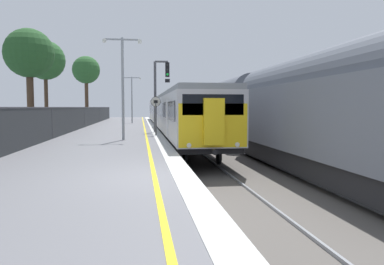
{
  "coord_description": "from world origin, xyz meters",
  "views": [
    {
      "loc": [
        -0.68,
        -9.22,
        1.73
      ],
      "look_at": [
        1.31,
        5.04,
        0.74
      ],
      "focal_mm": 34.63,
      "sensor_mm": 36.0,
      "label": 1
    }
  ],
  "objects_px": {
    "platform_lamp_mid": "(123,80)",
    "platform_lamp_far": "(132,95)",
    "commuter_train_at_platform": "(170,112)",
    "signal_gantry": "(159,88)",
    "background_tree_left": "(86,71)",
    "background_tree_centre": "(29,55)",
    "freight_train_adjacent_track": "(256,109)",
    "background_tree_back": "(44,61)",
    "speed_limit_sign": "(156,111)"
  },
  "relations": [
    {
      "from": "platform_lamp_mid",
      "to": "platform_lamp_far",
      "type": "bearing_deg",
      "value": 90.0
    },
    {
      "from": "commuter_train_at_platform",
      "to": "signal_gantry",
      "type": "bearing_deg",
      "value": -99.37
    },
    {
      "from": "platform_lamp_far",
      "to": "background_tree_left",
      "type": "distance_m",
      "value": 6.69
    },
    {
      "from": "platform_lamp_mid",
      "to": "background_tree_centre",
      "type": "relative_size",
      "value": 0.83
    },
    {
      "from": "platform_lamp_mid",
      "to": "background_tree_centre",
      "type": "xyz_separation_m",
      "value": [
        -5.67,
        3.73,
        1.67
      ]
    },
    {
      "from": "freight_train_adjacent_track",
      "to": "background_tree_centre",
      "type": "xyz_separation_m",
      "value": [
        -13.35,
        2.35,
        3.22
      ]
    },
    {
      "from": "commuter_train_at_platform",
      "to": "signal_gantry",
      "type": "height_order",
      "value": "signal_gantry"
    },
    {
      "from": "signal_gantry",
      "to": "background_tree_centre",
      "type": "xyz_separation_m",
      "value": [
        -7.87,
        -2.36,
        1.76
      ]
    },
    {
      "from": "platform_lamp_mid",
      "to": "background_tree_back",
      "type": "height_order",
      "value": "background_tree_back"
    },
    {
      "from": "commuter_train_at_platform",
      "to": "background_tree_left",
      "type": "height_order",
      "value": "background_tree_left"
    },
    {
      "from": "background_tree_left",
      "to": "background_tree_back",
      "type": "xyz_separation_m",
      "value": [
        -1.1,
        -14.3,
        -0.64
      ]
    },
    {
      "from": "speed_limit_sign",
      "to": "freight_train_adjacent_track",
      "type": "bearing_deg",
      "value": -14.74
    },
    {
      "from": "background_tree_centre",
      "to": "background_tree_back",
      "type": "relative_size",
      "value": 0.95
    },
    {
      "from": "background_tree_back",
      "to": "freight_train_adjacent_track",
      "type": "bearing_deg",
      "value": -31.5
    },
    {
      "from": "platform_lamp_far",
      "to": "background_tree_centre",
      "type": "distance_m",
      "value": 18.39
    },
    {
      "from": "background_tree_left",
      "to": "background_tree_centre",
      "type": "distance_m",
      "value": 20.54
    },
    {
      "from": "background_tree_centre",
      "to": "background_tree_back",
      "type": "distance_m",
      "value": 6.25
    },
    {
      "from": "background_tree_left",
      "to": "background_tree_centre",
      "type": "height_order",
      "value": "background_tree_left"
    },
    {
      "from": "freight_train_adjacent_track",
      "to": "commuter_train_at_platform",
      "type": "bearing_deg",
      "value": 106.39
    },
    {
      "from": "platform_lamp_far",
      "to": "background_tree_back",
      "type": "xyz_separation_m",
      "value": [
        -6.29,
        -11.19,
        2.19
      ]
    },
    {
      "from": "speed_limit_sign",
      "to": "background_tree_left",
      "type": "xyz_separation_m",
      "value": [
        -7.02,
        21.32,
        4.32
      ]
    },
    {
      "from": "background_tree_left",
      "to": "freight_train_adjacent_track",
      "type": "bearing_deg",
      "value": -60.62
    },
    {
      "from": "freight_train_adjacent_track",
      "to": "background_tree_back",
      "type": "bearing_deg",
      "value": 148.5
    },
    {
      "from": "speed_limit_sign",
      "to": "platform_lamp_mid",
      "type": "distance_m",
      "value": 3.82
    },
    {
      "from": "commuter_train_at_platform",
      "to": "signal_gantry",
      "type": "distance_m",
      "value": 9.21
    },
    {
      "from": "freight_train_adjacent_track",
      "to": "platform_lamp_mid",
      "type": "bearing_deg",
      "value": -169.8
    },
    {
      "from": "commuter_train_at_platform",
      "to": "background_tree_left",
      "type": "relative_size",
      "value": 5.56
    },
    {
      "from": "speed_limit_sign",
      "to": "background_tree_left",
      "type": "relative_size",
      "value": 0.31
    },
    {
      "from": "commuter_train_at_platform",
      "to": "platform_lamp_far",
      "type": "bearing_deg",
      "value": 120.93
    },
    {
      "from": "background_tree_left",
      "to": "background_tree_centre",
      "type": "xyz_separation_m",
      "value": [
        -0.48,
        -20.51,
        -1.0
      ]
    },
    {
      "from": "signal_gantry",
      "to": "background_tree_centre",
      "type": "relative_size",
      "value": 0.77
    },
    {
      "from": "commuter_train_at_platform",
      "to": "background_tree_centre",
      "type": "xyz_separation_m",
      "value": [
        -9.34,
        -11.27,
        3.57
      ]
    },
    {
      "from": "platform_lamp_mid",
      "to": "signal_gantry",
      "type": "bearing_deg",
      "value": 70.13
    },
    {
      "from": "commuter_train_at_platform",
      "to": "background_tree_left",
      "type": "distance_m",
      "value": 13.6
    },
    {
      "from": "speed_limit_sign",
      "to": "platform_lamp_far",
      "type": "xyz_separation_m",
      "value": [
        -1.82,
        18.2,
        1.48
      ]
    },
    {
      "from": "speed_limit_sign",
      "to": "background_tree_back",
      "type": "xyz_separation_m",
      "value": [
        -8.12,
        7.02,
        3.68
      ]
    },
    {
      "from": "commuter_train_at_platform",
      "to": "speed_limit_sign",
      "type": "xyz_separation_m",
      "value": [
        -1.85,
        -12.08,
        0.25
      ]
    },
    {
      "from": "freight_train_adjacent_track",
      "to": "signal_gantry",
      "type": "bearing_deg",
      "value": 139.32
    },
    {
      "from": "background_tree_centre",
      "to": "commuter_train_at_platform",
      "type": "bearing_deg",
      "value": 50.33
    },
    {
      "from": "platform_lamp_mid",
      "to": "background_tree_back",
      "type": "bearing_deg",
      "value": 122.33
    },
    {
      "from": "commuter_train_at_platform",
      "to": "freight_train_adjacent_track",
      "type": "xyz_separation_m",
      "value": [
        4.0,
        -13.62,
        0.34
      ]
    },
    {
      "from": "commuter_train_at_platform",
      "to": "platform_lamp_far",
      "type": "distance_m",
      "value": 7.35
    },
    {
      "from": "freight_train_adjacent_track",
      "to": "background_tree_left",
      "type": "height_order",
      "value": "background_tree_left"
    },
    {
      "from": "commuter_train_at_platform",
      "to": "speed_limit_sign",
      "type": "bearing_deg",
      "value": -98.69
    },
    {
      "from": "freight_train_adjacent_track",
      "to": "background_tree_centre",
      "type": "bearing_deg",
      "value": 170.01
    },
    {
      "from": "speed_limit_sign",
      "to": "background_tree_back",
      "type": "relative_size",
      "value": 0.35
    },
    {
      "from": "signal_gantry",
      "to": "background_tree_back",
      "type": "bearing_deg",
      "value": 155.6
    },
    {
      "from": "speed_limit_sign",
      "to": "platform_lamp_far",
      "type": "relative_size",
      "value": 0.47
    },
    {
      "from": "signal_gantry",
      "to": "background_tree_back",
      "type": "xyz_separation_m",
      "value": [
        -8.49,
        3.85,
        2.11
      ]
    },
    {
      "from": "signal_gantry",
      "to": "platform_lamp_far",
      "type": "xyz_separation_m",
      "value": [
        -2.2,
        15.04,
        -0.08
      ]
    }
  ]
}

